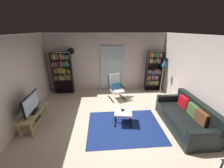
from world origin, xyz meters
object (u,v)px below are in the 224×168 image
Objects in this scene: bookshelf_near_sofa at (153,70)px; lounge_armchair at (116,86)px; television at (31,104)px; leather_sofa at (186,118)px; bookshelf_near_tv at (62,69)px; floor_lamp_by_shelf at (164,67)px; tv_stand at (34,116)px; tv_remote at (122,110)px; ottoman at (123,113)px; cell_phone at (123,110)px; wall_clock at (71,51)px.

lounge_armchair is at bearing -158.24° from bookshelf_near_sofa.
lounge_armchair is at bearing 31.23° from television.
leather_sofa is at bearing -88.96° from bookshelf_near_sofa.
floor_lamp_by_shelf is at bearing -8.79° from bookshelf_near_tv.
television is at bearing -152.45° from bookshelf_near_sofa.
bookshelf_near_sofa is at bearing 27.59° from tv_stand.
ottoman is at bearing -86.24° from tv_remote.
lounge_armchair is 0.64× the size of floor_lamp_by_shelf.
cell_phone is (2.69, -0.08, 0.13)m from tv_stand.
leather_sofa is at bearing -9.78° from ottoman.
ottoman is at bearing 170.22° from leather_sofa.
bookshelf_near_tv is at bearing 162.47° from lounge_armchair.
bookshelf_near_tv reaches higher than tv_remote.
television is (0.00, 0.00, 0.42)m from tv_stand.
leather_sofa is 5.04m from wall_clock.
bookshelf_near_tv reaches higher than cell_phone.
tv_remote is at bearing -45.58° from bookshelf_near_tv.
television is 5.03m from bookshelf_near_sofa.
tv_stand is 0.77× the size of floor_lamp_by_shelf.
bookshelf_near_tv is at bearing -153.50° from wall_clock.
lounge_armchair is 1.75× the size of ottoman.
cell_phone reaches higher than ottoman.
lounge_armchair is 2.11m from floor_lamp_by_shelf.
bookshelf_near_sofa is 3.81m from wall_clock.
ottoman is 0.11m from tv_remote.
floor_lamp_by_shelf reaches higher than cell_phone.
leather_sofa reaches higher than cell_phone.
tv_remote is (0.03, -1.65, -0.11)m from lounge_armchair.
bookshelf_near_sofa reaches higher than tv_remote.
wall_clock reaches higher than bookshelf_near_sofa.
wall_clock reaches higher than ottoman.
tv_stand is 1.37× the size of television.
tv_remote is at bearing -1.17° from television.
television is 6.24× the size of tv_remote.
tv_stand is 2.69m from ottoman.
tv_remote is (2.33, -2.38, -0.66)m from bookshelf_near_tv.
ottoman is 4.16× the size of cell_phone.
television is 3.09m from lounge_armchair.
tv_stand is at bearing -106.54° from wall_clock.
television is at bearing -160.14° from floor_lamp_by_shelf.
wall_clock reaches higher than floor_lamp_by_shelf.
bookshelf_near_tv is 3.48m from ottoman.
cell_phone is 0.09× the size of floor_lamp_by_shelf.
tv_remote is 0.50× the size of wall_clock.
bookshelf_near_tv is 0.95× the size of leather_sofa.
leather_sofa is (4.51, -0.44, 0.01)m from tv_stand.
cell_phone is at bearing -88.25° from lounge_armchair.
television is at bearing -140.92° from cell_phone.
floor_lamp_by_shelf is at bearing 87.17° from leather_sofa.
ottoman is at bearing -136.97° from floor_lamp_by_shelf.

